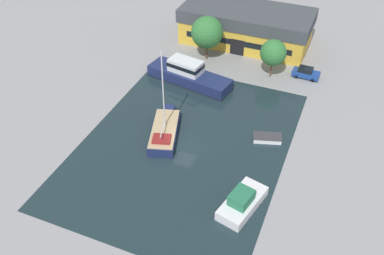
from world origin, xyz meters
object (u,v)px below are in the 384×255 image
(quay_tree_near_building, at_px, (207,32))
(quay_tree_by_water, at_px, (273,53))
(motor_cruiser, at_px, (188,75))
(parked_car, at_px, (306,73))
(small_dinghy, at_px, (267,138))
(warehouse_building, at_px, (246,26))
(cabin_boat, at_px, (242,202))
(sailboat_moored, at_px, (165,131))

(quay_tree_near_building, height_order, quay_tree_by_water, quay_tree_near_building)
(quay_tree_by_water, bearing_deg, motor_cruiser, -150.68)
(quay_tree_by_water, xyz_separation_m, motor_cruiser, (-11.26, -6.33, -2.89))
(parked_car, relative_size, small_dinghy, 1.05)
(warehouse_building, height_order, quay_tree_by_water, quay_tree_by_water)
(warehouse_building, height_order, cabin_boat, warehouse_building)
(warehouse_building, height_order, small_dinghy, warehouse_building)
(parked_car, bearing_deg, warehouse_building, -119.97)
(quay_tree_by_water, distance_m, motor_cruiser, 13.24)
(sailboat_moored, bearing_deg, parked_car, 38.44)
(warehouse_building, bearing_deg, sailboat_moored, -94.58)
(warehouse_building, relative_size, motor_cruiser, 1.60)
(quay_tree_by_water, bearing_deg, warehouse_building, 126.44)
(quay_tree_near_building, height_order, small_dinghy, quay_tree_near_building)
(sailboat_moored, relative_size, motor_cruiser, 0.88)
(parked_car, xyz_separation_m, motor_cruiser, (-16.41, -8.09, 0.45))
(quay_tree_by_water, height_order, motor_cruiser, quay_tree_by_water)
(quay_tree_by_water, relative_size, cabin_boat, 0.90)
(quay_tree_near_building, xyz_separation_m, sailboat_moored, (2.04, -20.75, -4.01))
(quay_tree_near_building, relative_size, sailboat_moored, 0.60)
(quay_tree_near_building, height_order, motor_cruiser, quay_tree_near_building)
(parked_car, relative_size, cabin_boat, 0.61)
(motor_cruiser, distance_m, cabin_boat, 25.71)
(parked_car, height_order, sailboat_moored, sailboat_moored)
(sailboat_moored, xyz_separation_m, cabin_boat, (12.92, -7.91, 0.16))
(quay_tree_near_building, distance_m, motor_cruiser, 8.50)
(parked_car, xyz_separation_m, cabin_boat, (-1.43, -28.98, 0.05))
(quay_tree_near_building, xyz_separation_m, cabin_boat, (14.96, -28.65, -3.85))
(quay_tree_near_building, xyz_separation_m, small_dinghy, (14.69, -16.62, -4.39))
(motor_cruiser, bearing_deg, quay_tree_near_building, 10.07)
(quay_tree_near_building, xyz_separation_m, motor_cruiser, (-0.02, -7.76, -3.45))
(motor_cruiser, relative_size, small_dinghy, 3.46)
(warehouse_building, height_order, quay_tree_near_building, quay_tree_near_building)
(motor_cruiser, bearing_deg, small_dinghy, -110.86)
(quay_tree_by_water, height_order, cabin_boat, quay_tree_by_water)
(small_dinghy, bearing_deg, cabin_boat, 164.24)
(quay_tree_near_building, relative_size, cabin_boat, 1.06)
(warehouse_building, distance_m, sailboat_moored, 28.96)
(quay_tree_by_water, distance_m, cabin_boat, 27.67)
(quay_tree_near_building, bearing_deg, small_dinghy, -48.53)
(warehouse_building, distance_m, quay_tree_near_building, 9.23)
(sailboat_moored, bearing_deg, quay_tree_by_water, 47.21)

